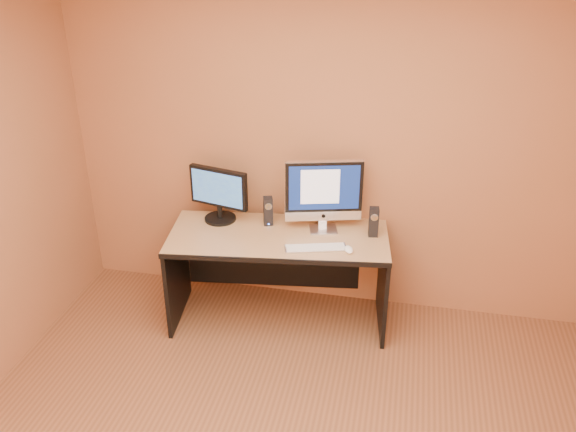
% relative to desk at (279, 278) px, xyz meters
% --- Properties ---
extents(walls, '(4.00, 4.00, 2.60)m').
position_rel_desk_xyz_m(walls, '(0.32, -1.60, 0.93)').
color(walls, '#995F3D').
rests_on(walls, ground).
extents(desk, '(1.66, 0.88, 0.73)m').
position_rel_desk_xyz_m(desk, '(0.00, 0.00, 0.00)').
color(desk, tan).
rests_on(desk, ground).
extents(imac, '(0.60, 0.34, 0.54)m').
position_rel_desk_xyz_m(imac, '(0.31, 0.14, 0.64)').
color(imac, silver).
rests_on(imac, desk).
extents(second_monitor, '(0.52, 0.34, 0.41)m').
position_rel_desk_xyz_m(second_monitor, '(-0.48, 0.15, 0.57)').
color(second_monitor, black).
rests_on(second_monitor, desk).
extents(speaker_left, '(0.09, 0.09, 0.22)m').
position_rel_desk_xyz_m(speaker_left, '(-0.11, 0.15, 0.47)').
color(speaker_left, black).
rests_on(speaker_left, desk).
extents(speaker_right, '(0.08, 0.08, 0.22)m').
position_rel_desk_xyz_m(speaker_right, '(0.67, 0.14, 0.47)').
color(speaker_right, black).
rests_on(speaker_right, desk).
extents(keyboard, '(0.44, 0.23, 0.02)m').
position_rel_desk_xyz_m(keyboard, '(0.30, -0.14, 0.37)').
color(keyboard, silver).
rests_on(keyboard, desk).
extents(mouse, '(0.09, 0.11, 0.04)m').
position_rel_desk_xyz_m(mouse, '(0.52, -0.13, 0.38)').
color(mouse, white).
rests_on(mouse, desk).
extents(cable_a, '(0.12, 0.19, 0.01)m').
position_rel_desk_xyz_m(cable_a, '(0.27, 0.28, 0.37)').
color(cable_a, black).
rests_on(cable_a, desk).
extents(cable_b, '(0.05, 0.18, 0.01)m').
position_rel_desk_xyz_m(cable_b, '(0.25, 0.29, 0.37)').
color(cable_b, black).
rests_on(cable_b, desk).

